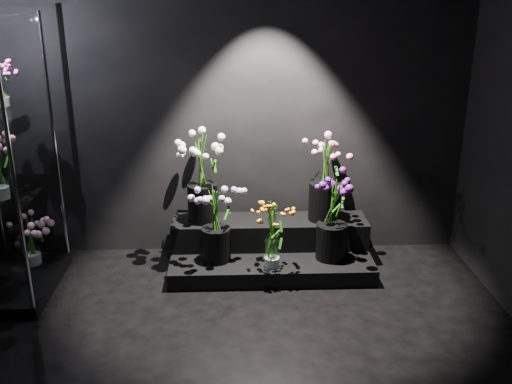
{
  "coord_description": "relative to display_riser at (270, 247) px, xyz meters",
  "views": [
    {
      "loc": [
        0.02,
        -2.74,
        2.24
      ],
      "look_at": [
        0.17,
        1.2,
        0.83
      ],
      "focal_mm": 40.0,
      "sensor_mm": 36.0,
      "label": 1
    }
  ],
  "objects": [
    {
      "name": "bouquet_lilac",
      "position": [
        -0.45,
        -0.19,
        0.35
      ],
      "size": [
        0.43,
        0.43,
        0.63
      ],
      "rotation": [
        0.0,
        0.0,
        0.12
      ],
      "color": "black",
      "rests_on": "display_riser"
    },
    {
      "name": "bouquet_cream_roses",
      "position": [
        -0.57,
        0.1,
        0.65
      ],
      "size": [
        0.54,
        0.54,
        0.74
      ],
      "rotation": [
        0.0,
        0.0,
        -0.42
      ],
      "color": "black",
      "rests_on": "display_riser"
    },
    {
      "name": "bouquet_purple",
      "position": [
        0.49,
        -0.19,
        0.36
      ],
      "size": [
        0.37,
        0.37,
        0.69
      ],
      "rotation": [
        0.0,
        0.0,
        0.25
      ],
      "color": "black",
      "rests_on": "display_riser"
    },
    {
      "name": "bouquet_case_base_pink",
      "position": [
        -1.96,
        -0.12,
        0.17
      ],
      "size": [
        0.41,
        0.41,
        0.41
      ],
      "rotation": [
        0.0,
        0.0,
        0.29
      ],
      "color": "white",
      "rests_on": "display_case"
    },
    {
      "name": "display_case",
      "position": [
        -2.01,
        -0.36,
        0.89
      ],
      "size": [
        0.57,
        0.95,
        2.08
      ],
      "color": "black",
      "rests_on": "floor"
    },
    {
      "name": "display_riser",
      "position": [
        0.0,
        0.0,
        0.0
      ],
      "size": [
        1.67,
        0.74,
        0.37
      ],
      "color": "black",
      "rests_on": "floor"
    },
    {
      "name": "bouquet_pink_roses",
      "position": [
        0.47,
        0.1,
        0.59
      ],
      "size": [
        0.37,
        0.37,
        0.68
      ],
      "rotation": [
        0.0,
        0.0,
        0.07
      ],
      "color": "black",
      "rests_on": "display_riser"
    },
    {
      "name": "wall_back",
      "position": [
        -0.31,
        0.33,
        1.25
      ],
      "size": [
        4.0,
        0.0,
        4.0
      ],
      "primitive_type": "plane",
      "rotation": [
        1.57,
        0.0,
        0.0
      ],
      "color": "black",
      "rests_on": "floor"
    },
    {
      "name": "bouquet_orange_bells",
      "position": [
        -0.01,
        -0.32,
        0.27
      ],
      "size": [
        0.26,
        0.26,
        0.55
      ],
      "rotation": [
        0.0,
        0.0,
        -0.09
      ],
      "color": "white",
      "rests_on": "display_riser"
    }
  ]
}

